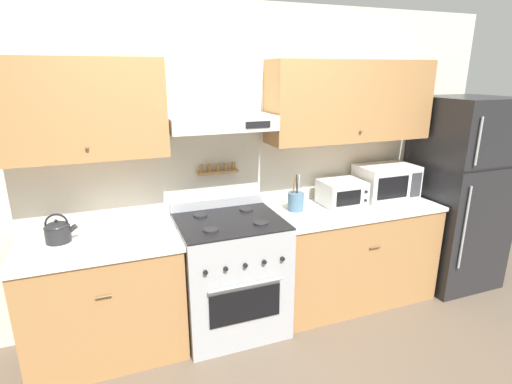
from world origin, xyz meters
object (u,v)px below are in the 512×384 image
at_px(microwave, 386,182).
at_px(toaster_oven, 342,193).
at_px(stove_range, 231,274).
at_px(tea_kettle, 58,231).
at_px(utensil_crock, 296,201).
at_px(refrigerator, 458,193).

bearing_deg(microwave, toaster_oven, -177.68).
bearing_deg(stove_range, toaster_oven, 6.08).
distance_m(tea_kettle, microwave, 2.75).
bearing_deg(microwave, utensil_crock, -178.90).
bearing_deg(refrigerator, tea_kettle, 177.81).
xyz_separation_m(tea_kettle, microwave, (2.75, 0.02, 0.08)).
height_order(tea_kettle, utensil_crock, utensil_crock).
height_order(stove_range, tea_kettle, tea_kettle).
relative_size(utensil_crock, toaster_oven, 0.84).
bearing_deg(microwave, stove_range, -175.09).
relative_size(stove_range, refrigerator, 0.56).
bearing_deg(utensil_crock, toaster_oven, -0.22).
distance_m(refrigerator, toaster_oven, 1.23).
xyz_separation_m(refrigerator, toaster_oven, (-1.22, 0.13, 0.10)).
bearing_deg(utensil_crock, stove_range, -169.45).
distance_m(stove_range, refrigerator, 2.33).
xyz_separation_m(refrigerator, tea_kettle, (-3.49, 0.13, 0.07)).
height_order(stove_range, microwave, microwave).
bearing_deg(toaster_oven, refrigerator, -6.15).
relative_size(stove_range, tea_kettle, 4.66).
xyz_separation_m(stove_range, microwave, (1.55, 0.13, 0.58)).
relative_size(refrigerator, utensil_crock, 5.86).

